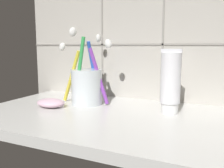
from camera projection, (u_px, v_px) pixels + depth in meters
The scene contains 5 objects.
sink_counter at pixel (132, 121), 52.22cm from camera, with size 70.34×35.56×2.00cm, color silver.
tile_wall_backsplash at pixel (157, 24), 65.15cm from camera, with size 80.34×1.72×44.70cm.
toothbrush_cup at pixel (87, 84), 62.60cm from camera, with size 15.34×11.99×19.08cm.
toothpaste_tube at pixel (170, 82), 53.51cm from camera, with size 4.53×4.31×13.99cm.
soap_bar at pixel (51, 103), 59.92cm from camera, with size 7.14×5.25×2.06cm, color #DBB2C6.
Camera 1 is at (17.37, -47.55, 16.59)cm, focal length 40.00 mm.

